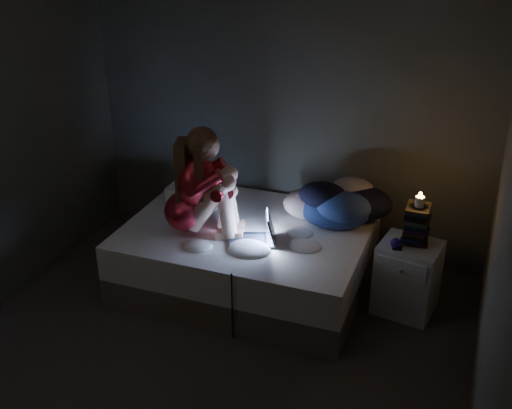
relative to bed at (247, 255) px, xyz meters
The scene contains 13 objects.
floor 1.14m from the bed, 86.55° to the right, with size 3.60×3.80×0.02m, color #3B342F.
wall_back 1.32m from the bed, 85.31° to the left, with size 3.60×0.02×2.60m, color #52534F.
wall_right 2.41m from the bed, 30.38° to the right, with size 0.02×3.80×2.60m, color #52534F.
bed is the anchor object (origin of this frame).
pillow 0.76m from the bed, 150.86° to the left, with size 0.48×0.34×0.14m, color white.
woman 0.85m from the bed, 149.99° to the right, with size 0.55×0.36×0.89m, color maroon, non-canonical shape.
laptop 0.47m from the bed, 61.57° to the right, with size 0.36×0.26×0.26m, color black, non-canonical shape.
clothes_pile 0.86m from the bed, 27.39° to the left, with size 0.63×0.51×0.38m, color navy, non-canonical shape.
nightstand 1.31m from the bed, ahead, with size 0.44×0.39×0.59m, color silver.
book_stack 1.41m from the bed, ahead, with size 0.19×0.25×0.30m, color black, non-canonical shape.
candle 1.48m from the bed, ahead, with size 0.07×0.07×0.08m, color beige.
phone 1.26m from the bed, ahead, with size 0.07×0.14×0.01m, color black.
blue_orb 1.27m from the bed, ahead, with size 0.08×0.08×0.08m, color navy.
Camera 1 is at (1.60, -3.16, 2.94)m, focal length 44.51 mm.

